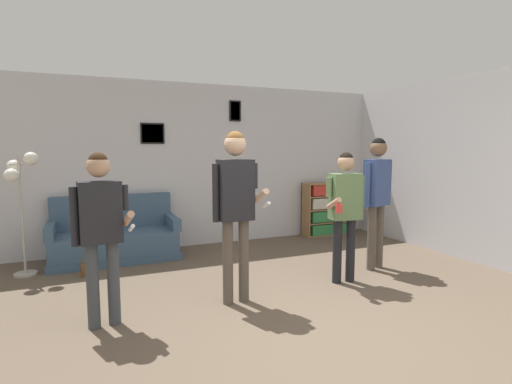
{
  "coord_description": "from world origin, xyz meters",
  "views": [
    {
      "loc": [
        -1.93,
        -2.78,
        1.64
      ],
      "look_at": [
        0.08,
        1.87,
        1.08
      ],
      "focal_mm": 28.0,
      "sensor_mm": 36.0,
      "label": 1
    }
  ],
  "objects_px": {
    "floor_lamp": "(20,184)",
    "person_player_foreground_left": "(101,222)",
    "couch": "(115,239)",
    "bookshelf": "(327,209)",
    "person_spectator_near_bookshelf": "(377,188)",
    "bottle_on_floor": "(83,270)",
    "person_player_foreground_center": "(236,197)",
    "person_watcher_holding_cup": "(345,204)"
  },
  "relations": [
    {
      "from": "floor_lamp",
      "to": "person_player_foreground_left",
      "type": "relative_size",
      "value": 0.99
    },
    {
      "from": "couch",
      "to": "bookshelf",
      "type": "xyz_separation_m",
      "value": [
        3.82,
        0.19,
        0.19
      ]
    },
    {
      "from": "floor_lamp",
      "to": "person_spectator_near_bookshelf",
      "type": "xyz_separation_m",
      "value": [
        4.36,
        -1.56,
        -0.09
      ]
    },
    {
      "from": "bookshelf",
      "to": "floor_lamp",
      "type": "height_order",
      "value": "floor_lamp"
    },
    {
      "from": "bookshelf",
      "to": "bottle_on_floor",
      "type": "relative_size",
      "value": 4.14
    },
    {
      "from": "floor_lamp",
      "to": "person_player_foreground_center",
      "type": "height_order",
      "value": "person_player_foreground_center"
    },
    {
      "from": "person_watcher_holding_cup",
      "to": "bottle_on_floor",
      "type": "relative_size",
      "value": 6.63
    },
    {
      "from": "person_player_foreground_center",
      "to": "person_player_foreground_left",
      "type": "bearing_deg",
      "value": -177.65
    },
    {
      "from": "floor_lamp",
      "to": "person_watcher_holding_cup",
      "type": "xyz_separation_m",
      "value": [
        3.63,
        -1.86,
        -0.22
      ]
    },
    {
      "from": "bookshelf",
      "to": "person_watcher_holding_cup",
      "type": "height_order",
      "value": "person_watcher_holding_cup"
    },
    {
      "from": "floor_lamp",
      "to": "person_player_foreground_left",
      "type": "xyz_separation_m",
      "value": [
        0.87,
        -2.0,
        -0.21
      ]
    },
    {
      "from": "person_watcher_holding_cup",
      "to": "person_spectator_near_bookshelf",
      "type": "height_order",
      "value": "person_spectator_near_bookshelf"
    },
    {
      "from": "floor_lamp",
      "to": "bottle_on_floor",
      "type": "bearing_deg",
      "value": -28.48
    },
    {
      "from": "couch",
      "to": "person_player_foreground_left",
      "type": "xyz_separation_m",
      "value": [
        -0.26,
        -2.33,
        0.68
      ]
    },
    {
      "from": "person_player_foreground_center",
      "to": "bottle_on_floor",
      "type": "bearing_deg",
      "value": 133.63
    },
    {
      "from": "person_player_foreground_center",
      "to": "bottle_on_floor",
      "type": "relative_size",
      "value": 7.55
    },
    {
      "from": "person_watcher_holding_cup",
      "to": "person_spectator_near_bookshelf",
      "type": "distance_m",
      "value": 0.8
    },
    {
      "from": "couch",
      "to": "bookshelf",
      "type": "distance_m",
      "value": 3.83
    },
    {
      "from": "couch",
      "to": "person_spectator_near_bookshelf",
      "type": "xyz_separation_m",
      "value": [
        3.23,
        -1.89,
        0.8
      ]
    },
    {
      "from": "person_watcher_holding_cup",
      "to": "person_spectator_near_bookshelf",
      "type": "relative_size",
      "value": 0.9
    },
    {
      "from": "couch",
      "to": "person_player_foreground_center",
      "type": "relative_size",
      "value": 0.99
    },
    {
      "from": "floor_lamp",
      "to": "bottle_on_floor",
      "type": "xyz_separation_m",
      "value": [
        0.69,
        -0.37,
        -1.1
      ]
    },
    {
      "from": "bookshelf",
      "to": "bottle_on_floor",
      "type": "distance_m",
      "value": 4.37
    },
    {
      "from": "person_player_foreground_left",
      "to": "person_player_foreground_center",
      "type": "bearing_deg",
      "value": 2.35
    },
    {
      "from": "floor_lamp",
      "to": "person_watcher_holding_cup",
      "type": "distance_m",
      "value": 4.08
    },
    {
      "from": "person_player_foreground_center",
      "to": "person_watcher_holding_cup",
      "type": "relative_size",
      "value": 1.14
    },
    {
      "from": "floor_lamp",
      "to": "person_player_foreground_left",
      "type": "distance_m",
      "value": 2.19
    },
    {
      "from": "couch",
      "to": "bottle_on_floor",
      "type": "height_order",
      "value": "couch"
    },
    {
      "from": "couch",
      "to": "floor_lamp",
      "type": "distance_m",
      "value": 1.47
    },
    {
      "from": "person_player_foreground_center",
      "to": "couch",
      "type": "bearing_deg",
      "value": 114.94
    },
    {
      "from": "person_player_foreground_center",
      "to": "person_spectator_near_bookshelf",
      "type": "xyz_separation_m",
      "value": [
        2.17,
        0.39,
        -0.03
      ]
    },
    {
      "from": "couch",
      "to": "person_player_foreground_left",
      "type": "height_order",
      "value": "person_player_foreground_left"
    },
    {
      "from": "floor_lamp",
      "to": "person_player_foreground_center",
      "type": "relative_size",
      "value": 0.88
    },
    {
      "from": "person_spectator_near_bookshelf",
      "to": "bottle_on_floor",
      "type": "height_order",
      "value": "person_spectator_near_bookshelf"
    },
    {
      "from": "person_player_foreground_center",
      "to": "person_spectator_near_bookshelf",
      "type": "relative_size",
      "value": 1.02
    },
    {
      "from": "bookshelf",
      "to": "person_spectator_near_bookshelf",
      "type": "height_order",
      "value": "person_spectator_near_bookshelf"
    },
    {
      "from": "person_player_foreground_left",
      "to": "person_player_foreground_center",
      "type": "height_order",
      "value": "person_player_foreground_center"
    },
    {
      "from": "bookshelf",
      "to": "person_player_foreground_left",
      "type": "bearing_deg",
      "value": -148.25
    },
    {
      "from": "person_player_foreground_left",
      "to": "person_spectator_near_bookshelf",
      "type": "relative_size",
      "value": 0.9
    },
    {
      "from": "floor_lamp",
      "to": "couch",
      "type": "bearing_deg",
      "value": 16.29
    },
    {
      "from": "person_player_foreground_left",
      "to": "person_player_foreground_center",
      "type": "distance_m",
      "value": 1.33
    },
    {
      "from": "floor_lamp",
      "to": "person_watcher_holding_cup",
      "type": "height_order",
      "value": "same"
    }
  ]
}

